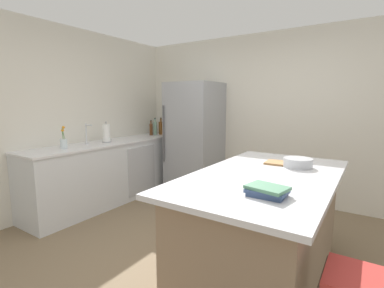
{
  "coord_description": "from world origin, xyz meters",
  "views": [
    {
      "loc": [
        1.29,
        -2.13,
        1.54
      ],
      "look_at": [
        -0.67,
        0.86,
        1.0
      ],
      "focal_mm": 26.12,
      "sensor_mm": 36.0,
      "label": 1
    }
  ],
  "objects_px": {
    "refrigerator": "(195,138)",
    "whiskey_bottle": "(161,128)",
    "flower_vase": "(64,142)",
    "soda_bottle": "(164,127)",
    "syrup_bottle": "(151,129)",
    "sink_faucet": "(87,133)",
    "cutting_board": "(281,163)",
    "mixing_bowl": "(298,163)",
    "gin_bottle": "(155,128)",
    "cookbook_stack": "(267,191)",
    "kitchen_island": "(263,226)",
    "paper_towel_roll": "(106,133)"
  },
  "relations": [
    {
      "from": "flower_vase",
      "to": "syrup_bottle",
      "type": "relative_size",
      "value": 1.08
    },
    {
      "from": "soda_bottle",
      "to": "cutting_board",
      "type": "relative_size",
      "value": 1.19
    },
    {
      "from": "syrup_bottle",
      "to": "mixing_bowl",
      "type": "relative_size",
      "value": 1.06
    },
    {
      "from": "syrup_bottle",
      "to": "mixing_bowl",
      "type": "xyz_separation_m",
      "value": [
        2.84,
        -1.17,
        -0.07
      ]
    },
    {
      "from": "paper_towel_roll",
      "to": "soda_bottle",
      "type": "relative_size",
      "value": 0.9
    },
    {
      "from": "refrigerator",
      "to": "syrup_bottle",
      "type": "height_order",
      "value": "refrigerator"
    },
    {
      "from": "paper_towel_roll",
      "to": "mixing_bowl",
      "type": "relative_size",
      "value": 1.2
    },
    {
      "from": "paper_towel_roll",
      "to": "mixing_bowl",
      "type": "bearing_deg",
      "value": -2.53
    },
    {
      "from": "kitchen_island",
      "to": "soda_bottle",
      "type": "bearing_deg",
      "value": 144.19
    },
    {
      "from": "flower_vase",
      "to": "gin_bottle",
      "type": "relative_size",
      "value": 0.96
    },
    {
      "from": "kitchen_island",
      "to": "flower_vase",
      "type": "xyz_separation_m",
      "value": [
        -2.63,
        -0.17,
        0.55
      ]
    },
    {
      "from": "whiskey_bottle",
      "to": "gin_bottle",
      "type": "bearing_deg",
      "value": -125.62
    },
    {
      "from": "kitchen_island",
      "to": "paper_towel_roll",
      "type": "bearing_deg",
      "value": 168.58
    },
    {
      "from": "refrigerator",
      "to": "whiskey_bottle",
      "type": "relative_size",
      "value": 5.95
    },
    {
      "from": "refrigerator",
      "to": "cutting_board",
      "type": "xyz_separation_m",
      "value": [
        1.8,
        -1.23,
        0.02
      ]
    },
    {
      "from": "cutting_board",
      "to": "refrigerator",
      "type": "bearing_deg",
      "value": 145.55
    },
    {
      "from": "sink_faucet",
      "to": "syrup_bottle",
      "type": "xyz_separation_m",
      "value": [
        0.02,
        1.35,
        -0.04
      ]
    },
    {
      "from": "syrup_bottle",
      "to": "cutting_board",
      "type": "relative_size",
      "value": 0.94
    },
    {
      "from": "flower_vase",
      "to": "kitchen_island",
      "type": "bearing_deg",
      "value": 3.77
    },
    {
      "from": "gin_bottle",
      "to": "refrigerator",
      "type": "bearing_deg",
      "value": 1.15
    },
    {
      "from": "sink_faucet",
      "to": "syrup_bottle",
      "type": "relative_size",
      "value": 1.09
    },
    {
      "from": "refrigerator",
      "to": "flower_vase",
      "type": "relative_size",
      "value": 6.25
    },
    {
      "from": "sink_faucet",
      "to": "gin_bottle",
      "type": "height_order",
      "value": "gin_bottle"
    },
    {
      "from": "flower_vase",
      "to": "syrup_bottle",
      "type": "bearing_deg",
      "value": 91.49
    },
    {
      "from": "sink_faucet",
      "to": "cutting_board",
      "type": "xyz_separation_m",
      "value": [
        2.69,
        0.23,
        -0.15
      ]
    },
    {
      "from": "whiskey_bottle",
      "to": "gin_bottle",
      "type": "distance_m",
      "value": 0.11
    },
    {
      "from": "mixing_bowl",
      "to": "soda_bottle",
      "type": "bearing_deg",
      "value": 152.08
    },
    {
      "from": "flower_vase",
      "to": "soda_bottle",
      "type": "relative_size",
      "value": 0.85
    },
    {
      "from": "soda_bottle",
      "to": "whiskey_bottle",
      "type": "xyz_separation_m",
      "value": [
        0.01,
        -0.11,
        -0.01
      ]
    },
    {
      "from": "soda_bottle",
      "to": "mixing_bowl",
      "type": "xyz_separation_m",
      "value": [
        2.77,
        -1.47,
        -0.1
      ]
    },
    {
      "from": "sink_faucet",
      "to": "paper_towel_roll",
      "type": "distance_m",
      "value": 0.31
    },
    {
      "from": "kitchen_island",
      "to": "whiskey_bottle",
      "type": "height_order",
      "value": "whiskey_bottle"
    },
    {
      "from": "kitchen_island",
      "to": "refrigerator",
      "type": "relative_size",
      "value": 1.06
    },
    {
      "from": "sink_faucet",
      "to": "soda_bottle",
      "type": "height_order",
      "value": "soda_bottle"
    },
    {
      "from": "kitchen_island",
      "to": "mixing_bowl",
      "type": "height_order",
      "value": "mixing_bowl"
    },
    {
      "from": "flower_vase",
      "to": "paper_towel_roll",
      "type": "height_order",
      "value": "paper_towel_roll"
    },
    {
      "from": "flower_vase",
      "to": "cutting_board",
      "type": "xyz_separation_m",
      "value": [
        2.63,
        0.64,
        -0.08
      ]
    },
    {
      "from": "soda_bottle",
      "to": "flower_vase",
      "type": "bearing_deg",
      "value": -90.67
    },
    {
      "from": "whiskey_bottle",
      "to": "syrup_bottle",
      "type": "distance_m",
      "value": 0.2
    },
    {
      "from": "syrup_bottle",
      "to": "mixing_bowl",
      "type": "bearing_deg",
      "value": -22.4
    },
    {
      "from": "soda_bottle",
      "to": "whiskey_bottle",
      "type": "bearing_deg",
      "value": -85.03
    },
    {
      "from": "mixing_bowl",
      "to": "cutting_board",
      "type": "bearing_deg",
      "value": 162.56
    },
    {
      "from": "sink_faucet",
      "to": "whiskey_bottle",
      "type": "bearing_deg",
      "value": 86.21
    },
    {
      "from": "flower_vase",
      "to": "paper_towel_roll",
      "type": "relative_size",
      "value": 0.95
    },
    {
      "from": "paper_towel_roll",
      "to": "cookbook_stack",
      "type": "bearing_deg",
      "value": -20.69
    },
    {
      "from": "cookbook_stack",
      "to": "mixing_bowl",
      "type": "height_order",
      "value": "mixing_bowl"
    },
    {
      "from": "refrigerator",
      "to": "sink_faucet",
      "type": "xyz_separation_m",
      "value": [
        -0.9,
        -1.46,
        0.17
      ]
    },
    {
      "from": "whiskey_bottle",
      "to": "cookbook_stack",
      "type": "height_order",
      "value": "whiskey_bottle"
    },
    {
      "from": "cookbook_stack",
      "to": "soda_bottle",
      "type": "bearing_deg",
      "value": 139.18
    },
    {
      "from": "cookbook_stack",
      "to": "cutting_board",
      "type": "distance_m",
      "value": 1.02
    }
  ]
}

